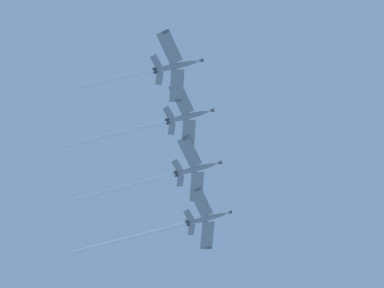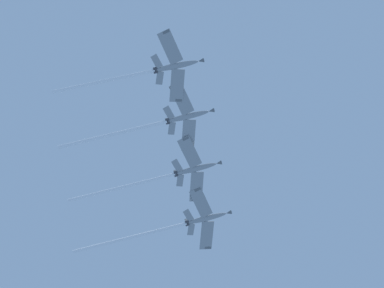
# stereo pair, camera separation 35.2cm
# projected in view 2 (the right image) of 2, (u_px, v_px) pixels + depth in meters

# --- Properties ---
(jet_far_left) EXTENTS (42.65, 23.77, 10.95)m
(jet_far_left) POSITION_uv_depth(u_px,v_px,m) (181.00, 225.00, 186.52)
(jet_far_left) COLOR gray
(jet_inner_left) EXTENTS (40.22, 23.44, 9.56)m
(jet_inner_left) POSITION_uv_depth(u_px,v_px,m) (175.00, 174.00, 181.91)
(jet_inner_left) COLOR gray
(jet_centre) EXTENTS (39.68, 22.99, 10.74)m
(jet_centre) POSITION_uv_depth(u_px,v_px,m) (162.00, 123.00, 177.10)
(jet_centre) COLOR gray
(jet_inner_right) EXTENTS (37.65, 21.82, 8.93)m
(jet_inner_right) POSITION_uv_depth(u_px,v_px,m) (156.00, 70.00, 172.36)
(jet_inner_right) COLOR gray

